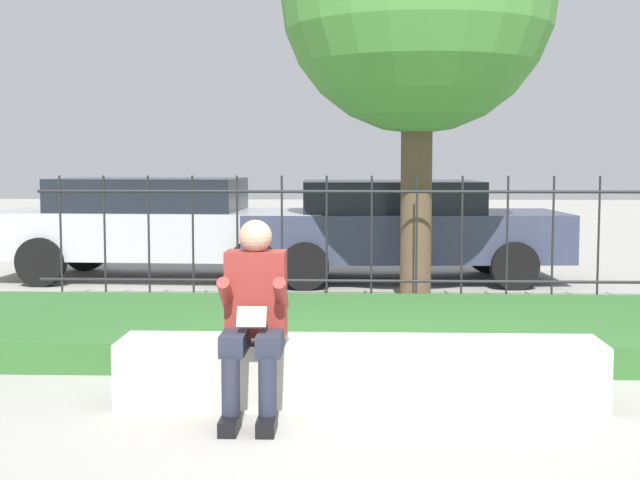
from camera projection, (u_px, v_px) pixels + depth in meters
The scene contains 7 objects.
ground_plane at pixel (383, 404), 5.87m from camera, with size 60.00×60.00×0.00m, color #9E9B93.
stone_bench at pixel (359, 375), 5.86m from camera, with size 3.16×0.49×0.43m.
person_seated_reader at pixel (254, 311), 5.56m from camera, with size 0.42×0.73×1.23m.
grass_berm at pixel (375, 329), 7.84m from camera, with size 9.33×2.58×0.24m.
iron_fence at pixel (372, 239), 9.67m from camera, with size 7.33×0.03×1.43m.
car_parked_left at pixel (160, 225), 11.96m from camera, with size 4.49×2.00×1.36m.
car_parked_center at pixel (400, 227), 11.78m from camera, with size 4.27×2.01×1.33m.
Camera 1 is at (-0.20, -5.76, 1.61)m, focal length 50.00 mm.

